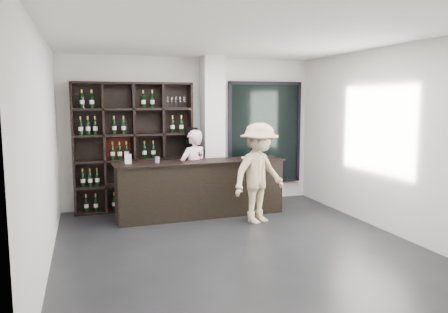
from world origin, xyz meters
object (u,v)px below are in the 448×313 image
object	(u,v)px
customer	(259,173)
taster_black	(191,168)
wine_shelf	(134,147)
tasting_counter	(201,188)
taster_pink	(194,172)

from	to	relation	value
customer	taster_black	bearing A→B (deg)	98.88
wine_shelf	taster_black	bearing A→B (deg)	-8.93
wine_shelf	taster_black	distance (m)	1.14
wine_shelf	tasting_counter	world-z (taller)	wine_shelf
taster_black	customer	xyz separation A→B (m)	(0.85, -1.35, 0.07)
taster_black	customer	bearing A→B (deg)	133.80
wine_shelf	taster_pink	size ratio (longest dim) A/B	1.56
wine_shelf	taster_black	size ratio (longest dim) A/B	1.54
wine_shelf	customer	distance (m)	2.46
taster_black	customer	size ratio (longest dim) A/B	0.92
taster_pink	taster_black	xyz separation A→B (m)	(0.05, 0.41, 0.01)
taster_pink	wine_shelf	bearing A→B (deg)	-53.32
tasting_counter	taster_black	xyz separation A→B (m)	(-0.03, 0.65, 0.28)
wine_shelf	taster_pink	distance (m)	1.23
taster_pink	customer	distance (m)	1.30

